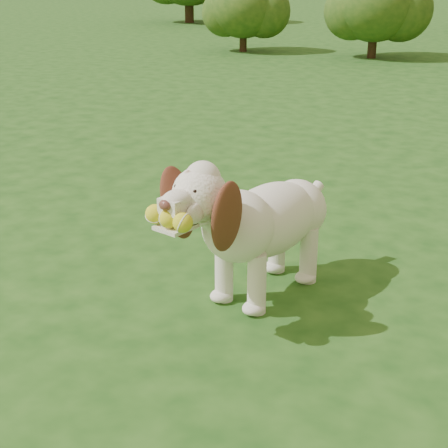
% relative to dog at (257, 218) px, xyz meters
% --- Properties ---
extents(ground, '(80.00, 80.00, 0.00)m').
position_rel_dog_xyz_m(ground, '(-0.28, 0.54, -0.42)').
color(ground, '#174112').
rests_on(ground, ground).
extents(dog, '(0.56, 1.22, 0.79)m').
position_rel_dog_xyz_m(dog, '(0.00, 0.00, 0.00)').
color(dog, silver).
rests_on(dog, ground).
extents(shrub_a, '(1.28, 1.28, 1.33)m').
position_rel_dog_xyz_m(shrub_a, '(-4.52, 8.76, 0.36)').
color(shrub_a, '#382314').
rests_on(shrub_a, ground).
extents(shrub_b, '(1.44, 1.44, 1.50)m').
position_rel_dog_xyz_m(shrub_b, '(-2.17, 9.02, 0.46)').
color(shrub_b, '#382314').
rests_on(shrub_b, ground).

